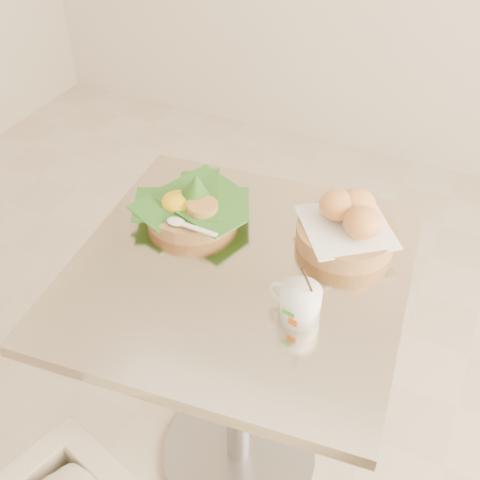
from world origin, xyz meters
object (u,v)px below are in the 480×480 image
at_px(bread_basket, 348,225).
at_px(coffee_mug, 299,302).
at_px(cafe_table, 239,336).
at_px(rice_basket, 191,205).

relative_size(bread_basket, coffee_mug, 1.86).
xyz_separation_m(cafe_table, rice_basket, (-0.17, 0.11, 0.26)).
bearing_deg(coffee_mug, bread_basket, 86.45).
bearing_deg(cafe_table, bread_basket, 45.10).
relative_size(rice_basket, bread_basket, 1.02).
bearing_deg(coffee_mug, rice_basket, 151.09).
xyz_separation_m(rice_basket, bread_basket, (0.35, 0.07, 0.01)).
distance_m(cafe_table, coffee_mug, 0.31).
distance_m(rice_basket, bread_basket, 0.36).
relative_size(cafe_table, rice_basket, 2.91).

